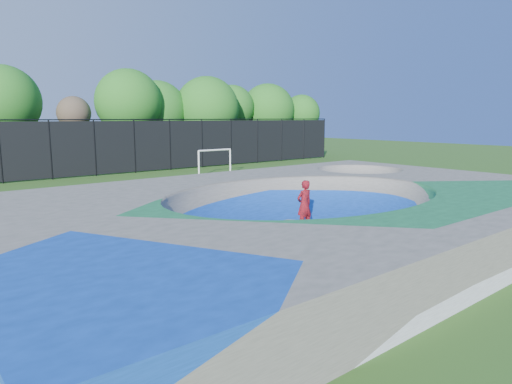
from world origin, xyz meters
The scene contains 7 objects.
ground centered at (0.00, 0.00, 0.00)m, with size 120.00×120.00×0.00m, color #285116.
skate_deck centered at (0.00, 0.00, 0.75)m, with size 22.00×14.00×1.50m, color gray.
skater centered at (0.29, 0.39, 0.93)m, with size 0.68×0.44×1.85m, color red.
skateboard centered at (0.29, 0.39, 0.03)m, with size 0.78×0.22×0.05m, color black.
soccer_goal centered at (6.84, 15.94, 1.31)m, with size 2.86×0.12×1.89m.
fence centered at (0.00, 21.00, 2.10)m, with size 48.09×0.09×4.04m.
treeline centered at (1.29, 25.89, 5.00)m, with size 52.55×7.69×8.15m.
Camera 1 is at (-11.71, -11.41, 4.15)m, focal length 32.00 mm.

